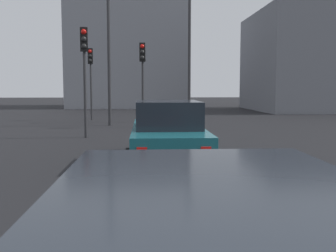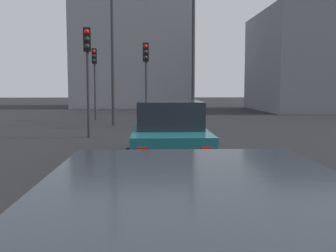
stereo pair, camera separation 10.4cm
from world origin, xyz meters
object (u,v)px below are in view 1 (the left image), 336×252
at_px(street_lamp_far, 108,25).
at_px(car_teal_lead, 167,134).
at_px(traffic_light_near_left, 143,67).
at_px(street_lamp_kerbside, 189,38).
at_px(traffic_light_far_left, 91,69).
at_px(traffic_light_near_right, 84,59).

bearing_deg(street_lamp_far, car_teal_lead, -167.20).
height_order(traffic_light_near_left, street_lamp_kerbside, street_lamp_kerbside).
height_order(car_teal_lead, traffic_light_far_left, traffic_light_far_left).
relative_size(car_teal_lead, street_lamp_kerbside, 0.59).
distance_m(traffic_light_near_right, traffic_light_far_left, 8.43).
xyz_separation_m(traffic_light_near_left, traffic_light_far_left, (4.42, 3.10, 0.10)).
height_order(traffic_light_near_right, traffic_light_far_left, traffic_light_far_left).
distance_m(car_teal_lead, street_lamp_kerbside, 13.13).
bearing_deg(traffic_light_near_right, traffic_light_far_left, 179.34).
xyz_separation_m(car_teal_lead, street_lamp_far, (10.48, 2.38, 4.33)).
xyz_separation_m(car_teal_lead, street_lamp_kerbside, (12.37, -1.95, 3.97)).
relative_size(traffic_light_near_right, street_lamp_far, 0.48).
distance_m(car_teal_lead, traffic_light_far_left, 14.50).
bearing_deg(traffic_light_near_left, car_teal_lead, 9.20).
relative_size(traffic_light_near_left, street_lamp_kerbside, 0.50).
relative_size(car_teal_lead, traffic_light_near_left, 1.17).
height_order(car_teal_lead, traffic_light_near_right, traffic_light_near_right).
bearing_deg(traffic_light_near_left, street_lamp_far, -117.26).
relative_size(street_lamp_kerbside, street_lamp_far, 0.92).
distance_m(traffic_light_near_left, street_lamp_kerbside, 4.35).
height_order(traffic_light_far_left, street_lamp_kerbside, street_lamp_kerbside).
bearing_deg(traffic_light_near_left, traffic_light_far_left, -139.82).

